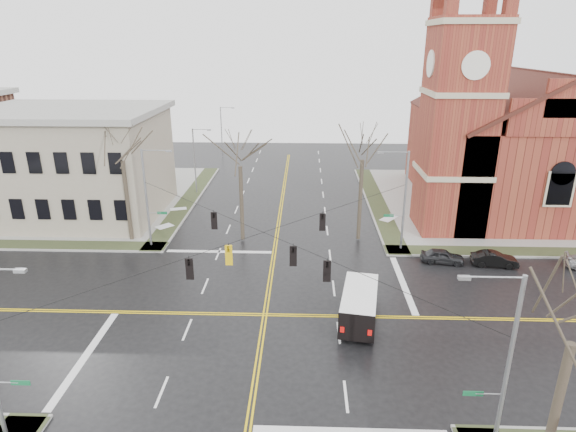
{
  "coord_description": "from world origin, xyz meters",
  "views": [
    {
      "loc": [
        2.62,
        -29.02,
        17.96
      ],
      "look_at": [
        1.4,
        6.0,
        5.16
      ],
      "focal_mm": 30.0,
      "sensor_mm": 36.0,
      "label": 1
    }
  ],
  "objects_px": {
    "church": "(505,132)",
    "parked_car_b": "(494,259)",
    "streetlight_north_a": "(196,158)",
    "tree_nw_far": "(122,156)",
    "signal_pole_se": "(505,363)",
    "streetlight_north_b": "(222,130)",
    "signal_pole_nw": "(148,195)",
    "tree_se": "(575,332)",
    "parked_car_a": "(442,256)",
    "signal_pole_ne": "(403,198)",
    "tree_nw_near": "(240,161)",
    "tree_ne": "(363,154)",
    "cargo_van": "(360,302)"
  },
  "relations": [
    {
      "from": "parked_car_b",
      "to": "tree_nw_far",
      "type": "relative_size",
      "value": 0.33
    },
    {
      "from": "parked_car_a",
      "to": "church",
      "type": "bearing_deg",
      "value": -24.19
    },
    {
      "from": "church",
      "to": "tree_se",
      "type": "height_order",
      "value": "church"
    },
    {
      "from": "signal_pole_se",
      "to": "tree_se",
      "type": "bearing_deg",
      "value": -67.87
    },
    {
      "from": "signal_pole_nw",
      "to": "parked_car_b",
      "type": "bearing_deg",
      "value": -5.89
    },
    {
      "from": "signal_pole_se",
      "to": "streetlight_north_b",
      "type": "bearing_deg",
      "value": 110.27
    },
    {
      "from": "parked_car_b",
      "to": "tree_nw_near",
      "type": "height_order",
      "value": "tree_nw_near"
    },
    {
      "from": "tree_nw_far",
      "to": "tree_se",
      "type": "distance_m",
      "value": 37.43
    },
    {
      "from": "tree_nw_near",
      "to": "tree_se",
      "type": "bearing_deg",
      "value": -60.27
    },
    {
      "from": "cargo_van",
      "to": "tree_se",
      "type": "distance_m",
      "value": 16.39
    },
    {
      "from": "signal_pole_se",
      "to": "streetlight_north_b",
      "type": "relative_size",
      "value": 1.12
    },
    {
      "from": "tree_nw_far",
      "to": "signal_pole_ne",
      "type": "bearing_deg",
      "value": -3.03
    },
    {
      "from": "parked_car_a",
      "to": "tree_nw_near",
      "type": "xyz_separation_m",
      "value": [
        -17.71,
        4.28,
        7.13
      ]
    },
    {
      "from": "parked_car_b",
      "to": "tree_nw_near",
      "type": "bearing_deg",
      "value": 84.17
    },
    {
      "from": "signal_pole_se",
      "to": "tree_ne",
      "type": "relative_size",
      "value": 0.78
    },
    {
      "from": "signal_pole_nw",
      "to": "signal_pole_ne",
      "type": "bearing_deg",
      "value": 0.0
    },
    {
      "from": "parked_car_a",
      "to": "streetlight_north_b",
      "type": "bearing_deg",
      "value": 41.34
    },
    {
      "from": "tree_nw_far",
      "to": "tree_ne",
      "type": "bearing_deg",
      "value": 2.37
    },
    {
      "from": "parked_car_a",
      "to": "parked_car_b",
      "type": "height_order",
      "value": "parked_car_b"
    },
    {
      "from": "tree_nw_near",
      "to": "signal_pole_ne",
      "type": "bearing_deg",
      "value": -6.54
    },
    {
      "from": "church",
      "to": "streetlight_north_a",
      "type": "distance_m",
      "value": 35.78
    },
    {
      "from": "parked_car_b",
      "to": "tree_nw_far",
      "type": "height_order",
      "value": "tree_nw_far"
    },
    {
      "from": "signal_pole_ne",
      "to": "streetlight_north_b",
      "type": "bearing_deg",
      "value": 121.05
    },
    {
      "from": "cargo_van",
      "to": "tree_nw_near",
      "type": "height_order",
      "value": "tree_nw_near"
    },
    {
      "from": "streetlight_north_a",
      "to": "tree_nw_far",
      "type": "height_order",
      "value": "tree_nw_far"
    },
    {
      "from": "signal_pole_nw",
      "to": "streetlight_north_a",
      "type": "distance_m",
      "value": 16.52
    },
    {
      "from": "church",
      "to": "streetlight_north_a",
      "type": "bearing_deg",
      "value": 174.81
    },
    {
      "from": "tree_ne",
      "to": "signal_pole_nw",
      "type": "bearing_deg",
      "value": -173.39
    },
    {
      "from": "signal_pole_nw",
      "to": "tree_nw_far",
      "type": "distance_m",
      "value": 4.32
    },
    {
      "from": "signal_pole_nw",
      "to": "tree_nw_near",
      "type": "relative_size",
      "value": 0.84
    },
    {
      "from": "signal_pole_nw",
      "to": "parked_car_a",
      "type": "xyz_separation_m",
      "value": [
        25.85,
        -2.62,
        -4.34
      ]
    },
    {
      "from": "streetlight_north_a",
      "to": "tree_nw_far",
      "type": "relative_size",
      "value": 0.7
    },
    {
      "from": "signal_pole_se",
      "to": "streetlight_north_b",
      "type": "distance_m",
      "value": 63.43
    },
    {
      "from": "tree_nw_near",
      "to": "tree_se",
      "type": "relative_size",
      "value": 0.94
    },
    {
      "from": "parked_car_a",
      "to": "tree_se",
      "type": "distance_m",
      "value": 24.19
    },
    {
      "from": "church",
      "to": "parked_car_b",
      "type": "height_order",
      "value": "church"
    },
    {
      "from": "signal_pole_ne",
      "to": "streetlight_north_a",
      "type": "relative_size",
      "value": 1.12
    },
    {
      "from": "streetlight_north_a",
      "to": "tree_se",
      "type": "relative_size",
      "value": 0.71
    },
    {
      "from": "church",
      "to": "cargo_van",
      "type": "distance_m",
      "value": 31.87
    },
    {
      "from": "cargo_van",
      "to": "parked_car_a",
      "type": "height_order",
      "value": "cargo_van"
    },
    {
      "from": "tree_nw_near",
      "to": "streetlight_north_b",
      "type": "bearing_deg",
      "value": 102.12
    },
    {
      "from": "signal_pole_se",
      "to": "parked_car_a",
      "type": "bearing_deg",
      "value": 81.05
    },
    {
      "from": "streetlight_north_a",
      "to": "tree_nw_far",
      "type": "distance_m",
      "value": 15.95
    },
    {
      "from": "church",
      "to": "cargo_van",
      "type": "bearing_deg",
      "value": -126.08
    },
    {
      "from": "signal_pole_ne",
      "to": "tree_se",
      "type": "xyz_separation_m",
      "value": [
        1.01,
        -25.49,
        3.25
      ]
    },
    {
      "from": "tree_se",
      "to": "tree_ne",
      "type": "bearing_deg",
      "value": 99.17
    },
    {
      "from": "streetlight_north_b",
      "to": "tree_se",
      "type": "xyz_separation_m",
      "value": [
        22.99,
        -61.99,
        3.73
      ]
    },
    {
      "from": "streetlight_north_a",
      "to": "tree_se",
      "type": "bearing_deg",
      "value": -61.3
    },
    {
      "from": "signal_pole_nw",
      "to": "parked_car_b",
      "type": "xyz_separation_m",
      "value": [
        30.09,
        -3.1,
        -4.33
      ]
    },
    {
      "from": "signal_pole_ne",
      "to": "signal_pole_se",
      "type": "bearing_deg",
      "value": -90.0
    }
  ]
}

